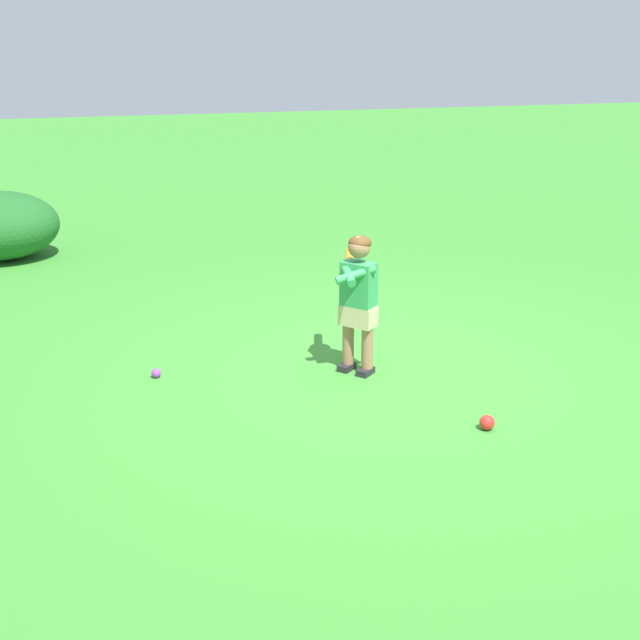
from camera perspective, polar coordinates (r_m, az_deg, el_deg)
ground_plane at (r=6.64m, az=4.50°, el=-3.60°), size 40.00×40.00×0.00m
child_batter at (r=6.45m, az=2.52°, el=1.92°), size 0.61×0.35×1.08m
play_ball_behind_batter at (r=5.83m, az=11.08°, el=-6.72°), size 0.10×0.10×0.10m
play_ball_midfield at (r=6.65m, az=-10.87°, el=-3.50°), size 0.07×0.07×0.07m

